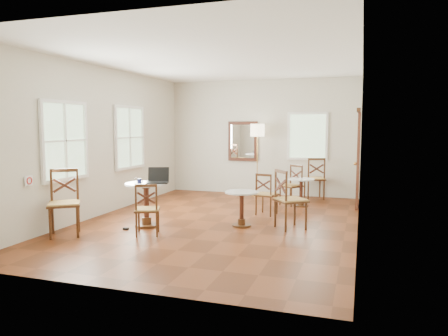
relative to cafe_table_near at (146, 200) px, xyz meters
name	(u,v)px	position (x,y,z in m)	size (l,w,h in m)	color
ground	(219,222)	(1.14, 0.73, -0.49)	(7.00, 7.00, 0.00)	#612A10
room_shell	(221,122)	(1.08, 1.00, 1.40)	(5.02, 7.02, 3.01)	beige
cafe_table_near	(146,200)	(0.00, 0.00, 0.00)	(0.75, 0.75, 0.79)	#462711
cafe_table_mid	(242,205)	(1.63, 0.54, -0.10)	(0.60, 0.60, 0.64)	#462711
cafe_table_back	(301,189)	(2.39, 2.81, -0.10)	(0.60, 0.60, 0.63)	#462711
chair_near_a	(147,209)	(0.31, -0.54, -0.06)	(0.53, 0.53, 0.88)	#462711
chair_near_b	(64,203)	(-0.99, -0.98, 0.06)	(0.70, 0.70, 1.10)	#462711
chair_mid_a	(266,194)	(1.84, 1.65, -0.06)	(0.47, 0.47, 0.86)	#462711
chair_mid_b	(289,199)	(2.48, 0.62, 0.03)	(0.68, 0.68, 1.05)	#462711
chair_back_a	(315,178)	(2.57, 3.88, 0.02)	(0.61, 0.61, 1.04)	#462711
chair_back_b	(292,185)	(2.16, 2.91, -0.04)	(0.58, 0.58, 0.92)	#462711
floor_lamp	(257,135)	(1.11, 3.88, 1.08)	(0.36, 0.36, 1.86)	#BF8C3F
laptop	(158,179)	(0.19, 0.09, 0.37)	(0.46, 0.42, 0.27)	black
mouse	(150,182)	(0.04, 0.06, 0.32)	(0.09, 0.05, 0.03)	black
navy_mug	(140,181)	(-0.07, -0.11, 0.35)	(0.11, 0.07, 0.09)	black
water_glass	(136,181)	(-0.14, -0.13, 0.35)	(0.06, 0.06, 0.10)	white
power_adapter	(126,229)	(-0.23, -0.34, -0.47)	(0.09, 0.06, 0.04)	black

